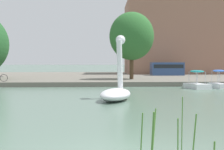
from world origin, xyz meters
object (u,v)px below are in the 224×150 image
(pedal_boat_teal, at_px, (197,83))
(parked_van, at_px, (167,68))
(pedal_boat_blue, at_px, (218,83))
(swan_boat, at_px, (116,89))
(tree_broadleaf_behind_dock, at_px, (132,36))

(pedal_boat_teal, xyz_separation_m, parked_van, (1.17, 15.55, 0.92))
(pedal_boat_teal, relative_size, pedal_boat_blue, 1.20)
(pedal_boat_blue, bearing_deg, parked_van, 92.65)
(pedal_boat_teal, height_order, pedal_boat_blue, pedal_boat_blue)
(swan_boat, height_order, pedal_boat_teal, swan_boat)
(swan_boat, distance_m, tree_broadleaf_behind_dock, 15.25)
(pedal_boat_blue, height_order, parked_van, parked_van)
(pedal_boat_blue, bearing_deg, swan_boat, -140.32)
(swan_boat, xyz_separation_m, parked_van, (8.45, 23.02, 0.72))
(swan_boat, height_order, tree_broadleaf_behind_dock, tree_broadleaf_behind_dock)
(swan_boat, xyz_separation_m, tree_broadleaf_behind_dock, (2.61, 14.41, 4.26))
(pedal_boat_teal, relative_size, parked_van, 0.57)
(swan_boat, relative_size, pedal_boat_teal, 1.56)
(pedal_boat_teal, bearing_deg, swan_boat, -134.22)
(swan_boat, height_order, pedal_boat_blue, swan_boat)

